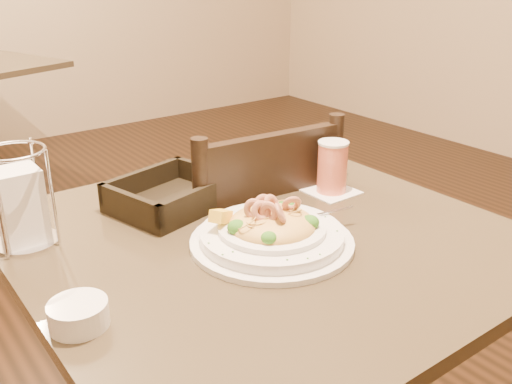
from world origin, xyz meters
TOP-DOWN VIEW (x-y plane):
  - main_table at (0.00, 0.00)m, footprint 0.90×0.90m
  - dining_chair_near at (0.15, 0.27)m, footprint 0.45×0.45m
  - pasta_bowl at (-0.02, -0.05)m, footprint 0.34×0.31m
  - drink_glass at (0.26, 0.07)m, footprint 0.11×0.11m
  - bread_basket at (-0.08, 0.22)m, footprint 0.27×0.24m
  - napkin_caddy at (-0.38, 0.23)m, footprint 0.12×0.12m
  - side_plate at (0.21, 0.27)m, footprint 0.17×0.17m
  - butter_ramekin at (-0.40, -0.08)m, footprint 0.09×0.09m

SIDE VIEW (x-z plane):
  - dining_chair_near at x=0.15m, z-range 0.03..0.96m
  - main_table at x=0.00m, z-range 0.14..0.91m
  - side_plate at x=0.21m, z-range 0.77..0.78m
  - butter_ramekin at x=-0.40m, z-range 0.77..0.81m
  - bread_basket at x=-0.08m, z-range 0.76..0.82m
  - pasta_bowl at x=-0.02m, z-range 0.75..0.85m
  - drink_glass at x=0.26m, z-range 0.77..0.89m
  - napkin_caddy at x=-0.38m, z-range 0.75..0.94m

